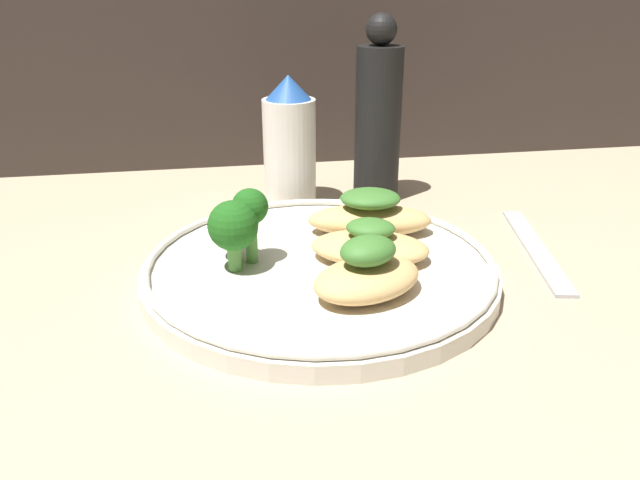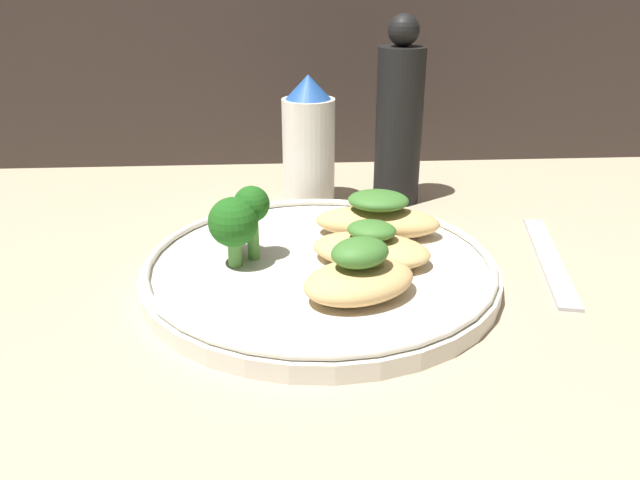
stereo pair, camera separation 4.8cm
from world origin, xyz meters
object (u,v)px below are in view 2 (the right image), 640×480
object	(u,v)px
pepper_grinder	(399,120)
plate	(320,268)
sauce_bottle	(313,143)
broccoli_bunch	(238,218)

from	to	relation	value
pepper_grinder	plate	bearing A→B (deg)	-117.06
plate	sauce_bottle	bearing A→B (deg)	88.66
plate	sauce_bottle	xyz separation A→B (cm)	(0.42, 18.08, 5.36)
broccoli_bunch	pepper_grinder	xyz separation A→B (cm)	(15.57, 17.16, 3.61)
plate	pepper_grinder	distance (cm)	21.69
broccoli_bunch	sauce_bottle	bearing A→B (deg)	68.50
broccoli_bunch	plate	bearing A→B (deg)	-8.23
plate	broccoli_bunch	world-z (taller)	broccoli_bunch
plate	broccoli_bunch	bearing A→B (deg)	171.77
plate	broccoli_bunch	distance (cm)	7.57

